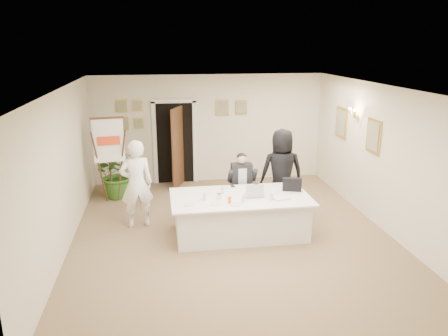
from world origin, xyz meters
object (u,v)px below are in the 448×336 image
at_px(flip_chart, 110,164).
at_px(standing_woman, 282,172).
at_px(paper_stack, 281,198).
at_px(standing_man, 137,184).
at_px(oj_glass, 230,200).
at_px(steel_jug, 219,196).
at_px(seated_man, 242,184).
at_px(laptop_bag, 292,185).
at_px(laptop, 254,189).
at_px(potted_palm, 118,173).
at_px(conference_table, 240,215).

distance_m(flip_chart, standing_woman, 3.89).
relative_size(flip_chart, paper_stack, 6.43).
relative_size(standing_man, oj_glass, 13.69).
relative_size(standing_woman, steel_jug, 16.86).
height_order(seated_man, laptop_bag, seated_man).
distance_m(laptop, steel_jug, 0.68).
xyz_separation_m(standing_woman, steel_jug, (-1.49, -1.04, -0.10)).
relative_size(seated_man, standing_woman, 0.75).
xyz_separation_m(standing_man, steel_jug, (1.53, -0.79, -0.06)).
height_order(standing_man, paper_stack, standing_man).
bearing_deg(potted_palm, flip_chart, -111.55).
relative_size(standing_man, laptop_bag, 4.79).
distance_m(conference_table, standing_woman, 1.52).
height_order(laptop_bag, oj_glass, laptop_bag).
bearing_deg(seated_man, standing_man, 177.57).
height_order(standing_man, oj_glass, standing_man).
xyz_separation_m(potted_palm, laptop_bag, (3.53, -2.38, 0.32)).
bearing_deg(potted_palm, paper_stack, -41.12).
bearing_deg(standing_man, standing_woman, 174.26).
bearing_deg(laptop_bag, standing_woman, 106.81).
bearing_deg(steel_jug, seated_man, 58.84).
relative_size(flip_chart, potted_palm, 1.67).
relative_size(seated_man, paper_stack, 4.55).
bearing_deg(laptop_bag, flip_chart, 168.26).
height_order(laptop, oj_glass, laptop).
height_order(standing_woman, laptop, standing_woman).
relative_size(standing_man, potted_palm, 1.52).
bearing_deg(standing_man, laptop_bag, 159.44).
bearing_deg(oj_glass, flip_chart, 132.21).
xyz_separation_m(conference_table, seated_man, (0.22, 0.95, 0.30)).
xyz_separation_m(potted_palm, laptop, (2.73, -2.55, 0.33)).
height_order(laptop, steel_jug, laptop).
height_order(standing_woman, laptop_bag, standing_woman).
bearing_deg(conference_table, steel_jug, -166.63).
bearing_deg(standing_woman, laptop_bag, 95.01).
relative_size(standing_man, standing_woman, 0.96).
bearing_deg(paper_stack, standing_woman, 73.89).
bearing_deg(potted_palm, steel_jug, -52.13).
distance_m(conference_table, paper_stack, 0.86).
xyz_separation_m(standing_woman, paper_stack, (-0.34, -1.19, -0.14)).
height_order(standing_man, standing_woman, standing_woman).
bearing_deg(paper_stack, steel_jug, 172.39).
height_order(flip_chart, potted_palm, flip_chart).
xyz_separation_m(laptop_bag, steel_jug, (-1.48, -0.26, -0.07)).
bearing_deg(laptop, flip_chart, 142.70).
height_order(seated_man, steel_jug, seated_man).
xyz_separation_m(flip_chart, laptop, (2.85, -2.23, 0.01)).
height_order(laptop_bag, paper_stack, laptop_bag).
distance_m(conference_table, potted_palm, 3.55).
distance_m(seated_man, laptop, 0.99).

